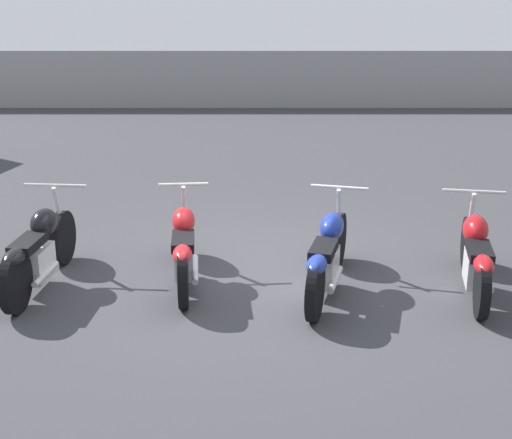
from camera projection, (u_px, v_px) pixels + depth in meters
The scene contains 6 objects.
ground_plane at pixel (256, 273), 8.34m from camera, with size 60.00×60.00×0.00m, color #38383D.
fence_back at pixel (256, 80), 19.99m from camera, with size 40.00×0.04×1.59m.
motorcycle_slot_0 at pixel (39, 250), 7.81m from camera, with size 0.74×2.05×1.02m.
motorcycle_slot_1 at pixel (184, 247), 7.94m from camera, with size 0.58×2.02×1.00m.
motorcycle_slot_2 at pixel (328, 255), 7.71m from camera, with size 0.85×2.18×1.00m.
motorcycle_slot_3 at pixel (476, 255), 7.70m from camera, with size 0.71×2.02×0.98m.
Camera 1 is at (0.00, -7.75, 3.14)m, focal length 50.00 mm.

